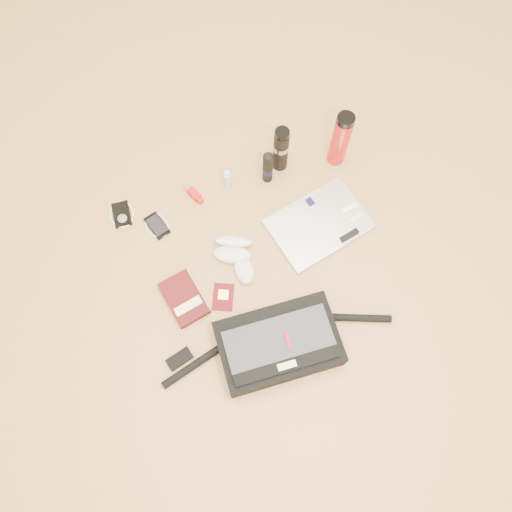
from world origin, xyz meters
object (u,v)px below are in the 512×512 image
Objects in this scene: book at (184,298)px; thermos_black at (281,149)px; laptop at (319,224)px; messenger_bag at (278,344)px; thermos_red at (340,139)px.

thermos_black is at bearing 26.96° from book.
messenger_bag is at bearing -141.80° from laptop.
thermos_red is (0.50, 0.66, 0.08)m from messenger_bag.
book is at bearing -141.41° from thermos_black.
messenger_bag is 0.84m from thermos_red.
laptop is at bearing 54.07° from messenger_bag.
thermos_black is at bearing 86.49° from laptop.
messenger_bag is 3.67× the size of thermos_black.
book is (-0.59, -0.12, 0.00)m from laptop.
thermos_red is at bearing 55.90° from messenger_bag.
laptop is (0.32, 0.40, -0.04)m from messenger_bag.
laptop is 1.99× the size of book.
messenger_bag is 4.08× the size of book.
book is 0.87m from thermos_red.
book is (-0.27, 0.28, -0.04)m from messenger_bag.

